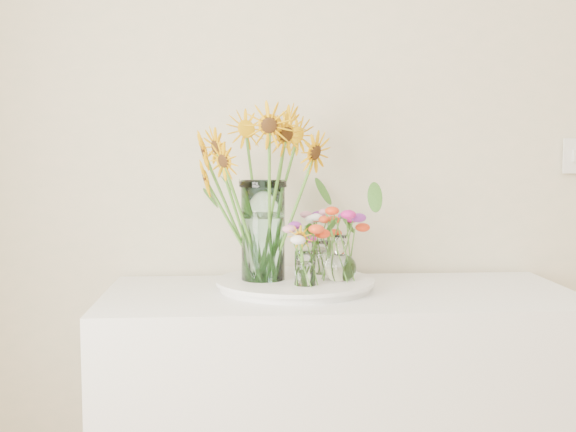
# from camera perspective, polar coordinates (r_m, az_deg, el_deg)

# --- Properties ---
(tray) EXTENTS (0.45, 0.45, 0.02)m
(tray) POSITION_cam_1_polar(r_m,az_deg,el_deg) (2.19, 0.57, -5.48)
(tray) COLOR white
(tray) RESTS_ON counter
(mason_jar) EXTENTS (0.17, 0.17, 0.31)m
(mason_jar) POSITION_cam_1_polar(r_m,az_deg,el_deg) (2.17, -1.99, -1.17)
(mason_jar) COLOR #BAEFE5
(mason_jar) RESTS_ON tray
(sunflower_bouquet) EXTENTS (0.81, 0.81, 0.55)m
(sunflower_bouquet) POSITION_cam_1_polar(r_m,az_deg,el_deg) (2.16, -2.00, 2.08)
(sunflower_bouquet) COLOR #E19F04
(sunflower_bouquet) RESTS_ON tray
(small_vase_a) EXTENTS (0.07, 0.07, 0.11)m
(small_vase_a) POSITION_cam_1_polar(r_m,az_deg,el_deg) (2.09, 1.37, -4.20)
(small_vase_a) COLOR white
(small_vase_a) RESTS_ON tray
(wildflower_posy_a) EXTENTS (0.19, 0.19, 0.20)m
(wildflower_posy_a) POSITION_cam_1_polar(r_m,az_deg,el_deg) (2.08, 1.38, -2.98)
(wildflower_posy_a) COLOR red
(wildflower_posy_a) RESTS_ON tray
(small_vase_b) EXTENTS (0.13, 0.13, 0.14)m
(small_vase_b) POSITION_cam_1_polar(r_m,az_deg,el_deg) (2.18, 4.16, -3.35)
(small_vase_b) COLOR white
(small_vase_b) RESTS_ON tray
(wildflower_posy_b) EXTENTS (0.23, 0.23, 0.23)m
(wildflower_posy_b) POSITION_cam_1_polar(r_m,az_deg,el_deg) (2.17, 4.17, -2.18)
(wildflower_posy_b) COLOR red
(wildflower_posy_b) RESTS_ON tray
(small_vase_c) EXTENTS (0.07, 0.07, 0.11)m
(small_vase_c) POSITION_cam_1_polar(r_m,az_deg,el_deg) (2.29, 2.67, -3.31)
(small_vase_c) COLOR white
(small_vase_c) RESTS_ON tray
(wildflower_posy_c) EXTENTS (0.18, 0.18, 0.20)m
(wildflower_posy_c) POSITION_cam_1_polar(r_m,az_deg,el_deg) (2.28, 2.67, -2.19)
(wildflower_posy_c) COLOR red
(wildflower_posy_c) RESTS_ON tray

